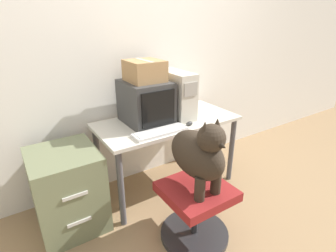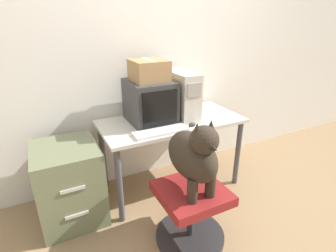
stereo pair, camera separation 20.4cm
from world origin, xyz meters
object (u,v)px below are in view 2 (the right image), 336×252
at_px(pc_tower, 181,95).
at_px(office_chair, 191,212).
at_px(filing_cabinet, 70,183).
at_px(dog, 194,155).
at_px(cardboard_box, 149,70).
at_px(keyboard, 161,131).
at_px(crt_monitor, 150,101).

height_order(pc_tower, office_chair, pc_tower).
bearing_deg(filing_cabinet, office_chair, -41.19).
bearing_deg(dog, pc_tower, 66.90).
bearing_deg(office_chair, pc_tower, 66.63).
relative_size(dog, cardboard_box, 1.87).
bearing_deg(keyboard, filing_cabinet, 164.77).
bearing_deg(cardboard_box, pc_tower, -3.57).
height_order(crt_monitor, dog, crt_monitor).
relative_size(keyboard, cardboard_box, 1.56).
xyz_separation_m(keyboard, cardboard_box, (0.03, 0.29, 0.44)).
bearing_deg(dog, cardboard_box, 89.39).
bearing_deg(crt_monitor, office_chair, -90.62).
relative_size(pc_tower, cardboard_box, 1.52).
distance_m(crt_monitor, dog, 0.77).
bearing_deg(keyboard, office_chair, -87.69).
height_order(office_chair, filing_cabinet, filing_cabinet).
bearing_deg(pc_tower, cardboard_box, 176.43).
xyz_separation_m(crt_monitor, filing_cabinet, (-0.76, -0.08, -0.56)).
height_order(dog, filing_cabinet, dog).
distance_m(pc_tower, filing_cabinet, 1.22).
distance_m(keyboard, dog, 0.47).
height_order(pc_tower, cardboard_box, cardboard_box).
distance_m(office_chair, dog, 0.48).
height_order(pc_tower, keyboard, pc_tower).
xyz_separation_m(keyboard, dog, (0.02, -0.47, 0.01)).
bearing_deg(cardboard_box, dog, -90.61).
height_order(keyboard, office_chair, keyboard).
bearing_deg(filing_cabinet, dog, -41.60).
distance_m(dog, cardboard_box, 0.87).
relative_size(pc_tower, keyboard, 0.97).
distance_m(pc_tower, office_chair, 1.04).
bearing_deg(office_chair, filing_cabinet, 138.81).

